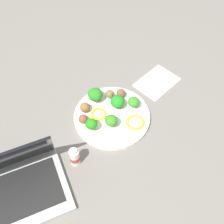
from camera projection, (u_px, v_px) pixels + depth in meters
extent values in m
plane|color=slate|center=(112.00, 118.00, 1.03)|extent=(4.00, 4.00, 0.00)
cylinder|color=white|center=(112.00, 117.00, 1.02)|extent=(0.28, 0.28, 0.02)
cylinder|color=#A6CA7C|center=(117.00, 106.00, 1.03)|extent=(0.01, 0.01, 0.01)
ellipsoid|color=#1E8220|center=(117.00, 102.00, 1.01)|extent=(0.05, 0.05, 0.04)
cylinder|color=#9CB966|center=(111.00, 125.00, 0.98)|extent=(0.02, 0.02, 0.02)
ellipsoid|color=#368126|center=(111.00, 120.00, 0.96)|extent=(0.05, 0.05, 0.04)
cylinder|color=#A7C869|center=(92.00, 129.00, 0.97)|extent=(0.02, 0.02, 0.02)
ellipsoid|color=#237F19|center=(92.00, 125.00, 0.95)|extent=(0.04, 0.04, 0.03)
cylinder|color=#A5CA82|center=(95.00, 99.00, 1.05)|extent=(0.01, 0.01, 0.01)
ellipsoid|color=#267C21|center=(95.00, 95.00, 1.03)|extent=(0.06, 0.06, 0.04)
cylinder|color=#9FC67D|center=(133.00, 106.00, 1.03)|extent=(0.01, 0.01, 0.02)
ellipsoid|color=#358425|center=(134.00, 102.00, 1.01)|extent=(0.04, 0.04, 0.03)
sphere|color=brown|center=(83.00, 119.00, 0.98)|extent=(0.03, 0.03, 0.03)
sphere|color=brown|center=(121.00, 93.00, 1.06)|extent=(0.04, 0.04, 0.04)
sphere|color=brown|center=(110.00, 94.00, 1.06)|extent=(0.03, 0.03, 0.03)
sphere|color=brown|center=(85.00, 107.00, 1.01)|extent=(0.04, 0.04, 0.04)
torus|color=yellow|center=(99.00, 114.00, 1.01)|extent=(0.08, 0.08, 0.01)
torus|color=yellow|center=(135.00, 122.00, 0.99)|extent=(0.08, 0.08, 0.01)
cube|color=white|center=(157.00, 82.00, 1.13)|extent=(0.18, 0.13, 0.01)
cube|color=silver|center=(151.00, 81.00, 1.13)|extent=(0.09, 0.01, 0.01)
cube|color=silver|center=(161.00, 74.00, 1.16)|extent=(0.03, 0.02, 0.01)
cube|color=silver|center=(156.00, 87.00, 1.11)|extent=(0.09, 0.01, 0.01)
cube|color=silver|center=(168.00, 78.00, 1.14)|extent=(0.06, 0.02, 0.01)
cylinder|color=white|center=(75.00, 157.00, 0.89)|extent=(0.03, 0.03, 0.07)
cylinder|color=red|center=(75.00, 158.00, 0.89)|extent=(0.03, 0.03, 0.02)
cylinder|color=silver|center=(73.00, 151.00, 0.86)|extent=(0.02, 0.02, 0.01)
cube|color=#BABABA|center=(15.00, 196.00, 0.84)|extent=(0.37, 0.31, 0.02)
cube|color=black|center=(14.00, 195.00, 0.83)|extent=(0.32, 0.24, 0.00)
cube|color=black|center=(0.00, 162.00, 0.80)|extent=(0.32, 0.18, 0.19)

